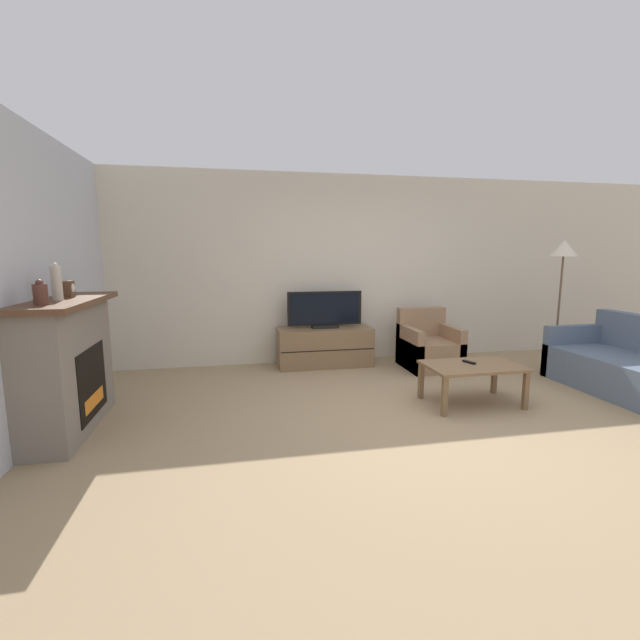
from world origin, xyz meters
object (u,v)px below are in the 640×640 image
tv_stand (325,347)px  coffee_table (472,370)px  tv (325,311)px  remote (469,362)px  mantel_vase_left (40,293)px  mantel_vase_centre_left (57,283)px  mantel_clock (69,289)px  fireplace (67,365)px  floor_lamp (563,257)px  armchair (428,348)px

tv_stand → coffee_table: (1.20, -1.84, 0.10)m
tv → remote: bearing=-56.0°
mantel_vase_left → coffee_table: mantel_vase_left is taller
mantel_vase_left → mantel_vase_centre_left: bearing=90.0°
mantel_vase_left → mantel_vase_centre_left: mantel_vase_centre_left is taller
remote → mantel_clock: bearing=156.4°
fireplace → floor_lamp: (5.86, 0.97, 0.93)m
mantel_vase_centre_left → tv_stand: mantel_vase_centre_left is taller
fireplace → mantel_clock: mantel_clock is taller
tv → floor_lamp: bearing=-13.3°
mantel_vase_centre_left → armchair: bearing=19.4°
fireplace → armchair: 4.35m
coffee_table → mantel_vase_left: bearing=-175.4°
floor_lamp → remote: bearing=-152.0°
mantel_clock → tv_stand: size_ratio=0.11×
tv_stand → floor_lamp: 3.46m
tv → coffee_table: 2.23m
fireplace → mantel_clock: 0.68m
mantel_vase_left → armchair: mantel_vase_left is taller
armchair → mantel_vase_centre_left: bearing=-160.6°
mantel_clock → remote: 3.99m
mantel_clock → tv_stand: 3.28m
mantel_vase_centre_left → tv: mantel_vase_centre_left is taller
fireplace → armchair: bearing=17.9°
mantel_vase_left → armchair: size_ratio=0.24×
remote → mantel_vase_left: bearing=164.9°
armchair → floor_lamp: size_ratio=0.46×
tv_stand → coffee_table: 2.20m
mantel_vase_centre_left → armchair: 4.48m
fireplace → remote: fireplace is taller
mantel_clock → mantel_vase_left: bearing=-90.1°
tv_stand → coffee_table: size_ratio=1.36×
tv_stand → fireplace: bearing=-147.7°
remote → floor_lamp: floor_lamp is taller
coffee_table → armchair: bearing=82.0°
mantel_vase_left → mantel_vase_centre_left: size_ratio=0.62×
fireplace → floor_lamp: floor_lamp is taller
floor_lamp → coffee_table: bearing=-150.5°
fireplace → mantel_clock: (0.02, 0.15, 0.66)m
tv_stand → remote: tv_stand is taller
mantel_vase_centre_left → remote: bearing=0.8°
fireplace → mantel_clock: size_ratio=9.75×
fireplace → coffee_table: 3.93m
coffee_table → floor_lamp: (1.94, 1.10, 1.16)m
fireplace → remote: 3.92m
fireplace → coffee_table: bearing=-1.8°
mantel_vase_centre_left → mantel_clock: (0.00, 0.26, -0.08)m
coffee_table → remote: remote is taller
mantel_vase_left → coffee_table: 4.02m
fireplace → floor_lamp: 6.01m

